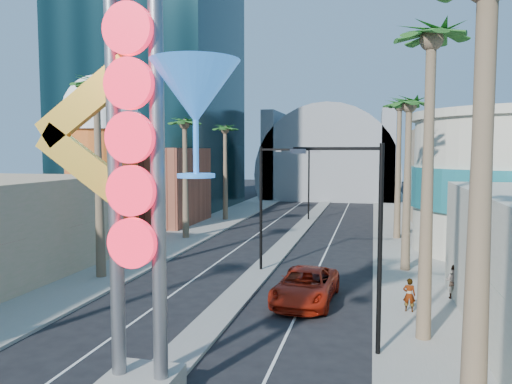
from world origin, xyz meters
name	(u,v)px	position (x,y,z in m)	size (l,w,h in m)	color
sidewalk_west	(200,229)	(-9.50, 35.00, 0.07)	(5.00, 100.00, 0.15)	gray
sidewalk_east	(402,237)	(9.50, 35.00, 0.07)	(5.00, 100.00, 0.15)	gray
median	(301,228)	(0.00, 38.00, 0.07)	(1.60, 84.00, 0.15)	gray
hotel_tower	(152,20)	(-22.00, 52.00, 25.00)	(20.00, 20.00, 50.00)	black
brick_filler_west	(151,186)	(-16.00, 38.00, 4.00)	(10.00, 10.00, 8.00)	brown
filler_east	(458,176)	(16.00, 48.00, 5.00)	(10.00, 20.00, 10.00)	tan
beer_mug	(102,149)	(-17.00, 30.00, 7.84)	(7.00, 7.00, 14.50)	#C24F19
canopy	(330,172)	(0.00, 72.00, 4.31)	(22.00, 16.00, 22.00)	slate
neon_sign	(161,165)	(0.82, 2.96, 7.31)	(6.53, 2.60, 12.55)	gray
streetlight_0	(269,196)	(0.55, 20.00, 4.88)	(3.79, 0.25, 8.00)	black
streetlight_1	(304,177)	(-0.55, 44.00, 4.88)	(3.79, 0.25, 8.00)	black
streetlight_2	(367,229)	(6.72, 8.00, 4.83)	(3.45, 0.25, 8.00)	black
palm_1	(97,98)	(-9.00, 16.00, 10.82)	(2.40, 2.40, 12.70)	brown
palm_2	(185,130)	(-9.00, 30.00, 9.48)	(2.40, 2.40, 11.20)	brown
palm_3	(225,135)	(-9.00, 42.00, 9.48)	(2.40, 2.40, 11.20)	brown
palm_4	(487,13)	(9.00, 0.00, 10.38)	(2.40, 2.40, 12.20)	brown
palm_5	(431,59)	(9.00, 10.00, 11.27)	(2.40, 2.40, 13.20)	brown
palm_6	(409,115)	(9.00, 22.00, 9.93)	(2.40, 2.40, 11.70)	brown
palm_7	(400,114)	(9.00, 34.00, 10.82)	(2.40, 2.40, 12.70)	brown
red_pickup	(306,286)	(3.65, 14.15, 0.85)	(2.82, 6.11, 1.70)	#AF200D
pedestrian_a	(409,295)	(8.67, 13.38, 0.95)	(0.58, 0.38, 1.59)	gray
pedestrian_b	(454,282)	(11.03, 16.06, 1.03)	(0.86, 0.67, 1.76)	gray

